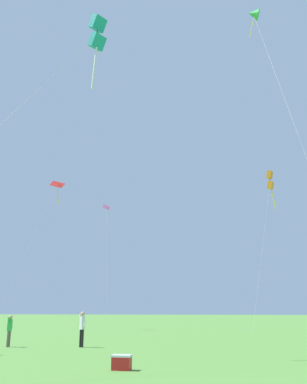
{
  "coord_description": "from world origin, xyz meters",
  "views": [
    {
      "loc": [
        2.08,
        -4.46,
        1.74
      ],
      "look_at": [
        -5.57,
        30.47,
        12.04
      ],
      "focal_mm": 38.69,
      "sensor_mm": 36.0,
      "label": 1
    }
  ],
  "objects_px": {
    "kite_orange_box": "(270,181)",
    "picnic_cooler": "(122,362)",
    "person_near_tree": "(82,326)",
    "kite_red_high": "(56,191)",
    "person_far_back": "(10,328)",
    "kite_green_small": "(254,15)",
    "kite_pink_low": "(106,215)",
    "kite_teal_box": "(97,35)"
  },
  "relations": [
    {
      "from": "kite_orange_box",
      "to": "kite_teal_box",
      "type": "relative_size",
      "value": 1.02
    },
    {
      "from": "kite_orange_box",
      "to": "kite_red_high",
      "type": "bearing_deg",
      "value": -166.29
    },
    {
      "from": "kite_red_high",
      "to": "kite_green_small",
      "type": "xyz_separation_m",
      "value": [
        21.19,
        -16.45,
        5.94
      ]
    },
    {
      "from": "kite_green_small",
      "to": "picnic_cooler",
      "type": "height_order",
      "value": "kite_green_small"
    },
    {
      "from": "kite_teal_box",
      "to": "person_far_back",
      "type": "xyz_separation_m",
      "value": [
        -5.17,
        2.97,
        -14.39
      ]
    },
    {
      "from": "kite_pink_low",
      "to": "kite_green_small",
      "type": "xyz_separation_m",
      "value": [
        18.13,
        -24.62,
        6.97
      ]
    },
    {
      "from": "kite_teal_box",
      "to": "person_near_tree",
      "type": "bearing_deg",
      "value": 112.84
    },
    {
      "from": "kite_teal_box",
      "to": "kite_pink_low",
      "type": "xyz_separation_m",
      "value": [
        -9.91,
        31.05,
        -2.06
      ]
    },
    {
      "from": "kite_orange_box",
      "to": "person_near_tree",
      "type": "relative_size",
      "value": 9.86
    },
    {
      "from": "kite_orange_box",
      "to": "kite_red_high",
      "type": "relative_size",
      "value": 1.07
    },
    {
      "from": "kite_red_high",
      "to": "person_near_tree",
      "type": "xyz_separation_m",
      "value": [
        11.46,
        -19.27,
        -13.25
      ]
    },
    {
      "from": "kite_pink_low",
      "to": "person_far_back",
      "type": "xyz_separation_m",
      "value": [
        4.75,
        -28.09,
        -12.32
      ]
    },
    {
      "from": "kite_orange_box",
      "to": "kite_teal_box",
      "type": "distance_m",
      "value": 30.18
    },
    {
      "from": "kite_green_small",
      "to": "kite_pink_low",
      "type": "bearing_deg",
      "value": 126.36
    },
    {
      "from": "kite_green_small",
      "to": "person_far_back",
      "type": "relative_size",
      "value": 13.57
    },
    {
      "from": "picnic_cooler",
      "to": "person_near_tree",
      "type": "bearing_deg",
      "value": 120.01
    },
    {
      "from": "kite_green_small",
      "to": "person_near_tree",
      "type": "distance_m",
      "value": 21.7
    },
    {
      "from": "person_far_back",
      "to": "person_near_tree",
      "type": "height_order",
      "value": "person_near_tree"
    },
    {
      "from": "picnic_cooler",
      "to": "kite_pink_low",
      "type": "bearing_deg",
      "value": 110.01
    },
    {
      "from": "kite_pink_low",
      "to": "picnic_cooler",
      "type": "height_order",
      "value": "kite_pink_low"
    },
    {
      "from": "kite_orange_box",
      "to": "person_far_back",
      "type": "relative_size",
      "value": 10.95
    },
    {
      "from": "kite_red_high",
      "to": "person_far_back",
      "type": "relative_size",
      "value": 10.22
    },
    {
      "from": "kite_red_high",
      "to": "kite_pink_low",
      "type": "height_order",
      "value": "kite_red_high"
    },
    {
      "from": "person_far_back",
      "to": "person_near_tree",
      "type": "relative_size",
      "value": 0.9
    },
    {
      "from": "kite_pink_low",
      "to": "picnic_cooler",
      "type": "distance_m",
      "value": 39.41
    },
    {
      "from": "kite_red_high",
      "to": "kite_teal_box",
      "type": "height_order",
      "value": "kite_teal_box"
    },
    {
      "from": "kite_orange_box",
      "to": "person_near_tree",
      "type": "bearing_deg",
      "value": -114.83
    },
    {
      "from": "kite_teal_box",
      "to": "kite_pink_low",
      "type": "relative_size",
      "value": 1.1
    },
    {
      "from": "kite_green_small",
      "to": "picnic_cooler",
      "type": "bearing_deg",
      "value": -117.61
    },
    {
      "from": "kite_orange_box",
      "to": "person_near_tree",
      "type": "height_order",
      "value": "kite_orange_box"
    },
    {
      "from": "kite_pink_low",
      "to": "picnic_cooler",
      "type": "xyz_separation_m",
      "value": [
        12.73,
        -34.95,
        -13.02
      ]
    },
    {
      "from": "kite_orange_box",
      "to": "picnic_cooler",
      "type": "distance_m",
      "value": 36.55
    },
    {
      "from": "person_far_back",
      "to": "picnic_cooler",
      "type": "height_order",
      "value": "person_far_back"
    },
    {
      "from": "kite_orange_box",
      "to": "kite_pink_low",
      "type": "relative_size",
      "value": 1.13
    },
    {
      "from": "person_near_tree",
      "to": "person_far_back",
      "type": "bearing_deg",
      "value": -170.12
    },
    {
      "from": "person_far_back",
      "to": "picnic_cooler",
      "type": "xyz_separation_m",
      "value": [
        7.98,
        -6.86,
        -0.7
      ]
    },
    {
      "from": "kite_green_small",
      "to": "person_near_tree",
      "type": "height_order",
      "value": "kite_green_small"
    },
    {
      "from": "kite_pink_low",
      "to": "kite_green_small",
      "type": "height_order",
      "value": "kite_green_small"
    },
    {
      "from": "kite_orange_box",
      "to": "kite_pink_low",
      "type": "height_order",
      "value": "kite_orange_box"
    },
    {
      "from": "kite_red_high",
      "to": "picnic_cooler",
      "type": "distance_m",
      "value": 34.11
    },
    {
      "from": "person_far_back",
      "to": "picnic_cooler",
      "type": "relative_size",
      "value": 2.55
    },
    {
      "from": "kite_orange_box",
      "to": "picnic_cooler",
      "type": "bearing_deg",
      "value": -102.5
    }
  ]
}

